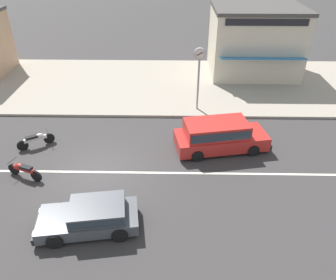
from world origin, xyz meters
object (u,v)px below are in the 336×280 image
(minivan_red_3, at_px, (219,135))
(motorcycle_0, at_px, (24,170))
(hatchback_dark_grey_4, at_px, (92,216))
(shopfront_corner_warung, at_px, (255,40))
(motorcycle_1, at_px, (36,139))
(street_clock, at_px, (199,65))

(minivan_red_3, relative_size, motorcycle_0, 2.82)
(hatchback_dark_grey_4, bearing_deg, shopfront_corner_warung, 60.73)
(motorcycle_0, distance_m, shopfront_corner_warung, 18.60)
(shopfront_corner_warung, bearing_deg, minivan_red_3, -109.25)
(minivan_red_3, bearing_deg, hatchback_dark_grey_4, -134.31)
(motorcycle_0, relative_size, shopfront_corner_warung, 0.27)
(minivan_red_3, distance_m, motorcycle_1, 9.46)
(minivan_red_3, bearing_deg, motorcycle_1, 179.85)
(hatchback_dark_grey_4, bearing_deg, motorcycle_0, 142.05)
(hatchback_dark_grey_4, distance_m, motorcycle_0, 4.75)
(street_clock, bearing_deg, minivan_red_3, -78.74)
(minivan_red_3, height_order, shopfront_corner_warung, shopfront_corner_warung)
(street_clock, bearing_deg, shopfront_corner_warung, 54.66)
(motorcycle_0, height_order, motorcycle_1, same)
(motorcycle_1, bearing_deg, minivan_red_3, -0.15)
(street_clock, relative_size, shopfront_corner_warung, 0.58)
(minivan_red_3, distance_m, shopfront_corner_warung, 11.52)
(motorcycle_0, bearing_deg, motorcycle_1, 98.34)
(minivan_red_3, xyz_separation_m, shopfront_corner_warung, (3.75, 10.75, 1.76))
(motorcycle_0, bearing_deg, street_clock, 39.58)
(hatchback_dark_grey_4, bearing_deg, street_clock, 65.25)
(minivan_red_3, xyz_separation_m, hatchback_dark_grey_4, (-5.33, -5.46, -0.26))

